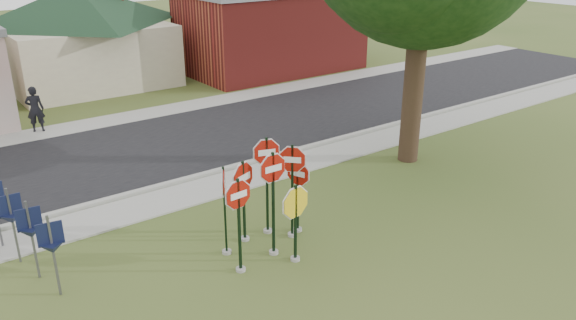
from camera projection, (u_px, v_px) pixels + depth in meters
ground at (304, 271)px, 13.53m from camera, size 120.00×120.00×0.00m
sidewalk_near at (196, 192)px, 17.63m from camera, size 60.00×1.60×0.06m
road at (139, 151)px, 20.99m from camera, size 60.00×7.00×0.04m
sidewalk_far at (100, 123)px, 24.20m from camera, size 60.00×1.60×0.06m
curb at (182, 181)px, 18.36m from camera, size 60.00×0.20×0.14m
stop_sign_center at (273, 190)px, 13.61m from camera, size 1.02×0.24×2.86m
stop_sign_yellow at (296, 214)px, 13.50m from camera, size 1.14×0.24×2.16m
stop_sign_left at (239, 214)px, 12.96m from camera, size 0.98×0.24×2.52m
stop_sign_right at (292, 179)px, 14.49m from camera, size 0.70×0.72×2.71m
stop_sign_back_right at (267, 173)px, 14.65m from camera, size 0.96×0.31×2.84m
stop_sign_back_left at (243, 190)px, 14.37m from camera, size 1.06×0.42×2.37m
stop_sign_far_right at (298, 187)px, 14.89m from camera, size 0.33×0.93×2.20m
stop_sign_far_left at (224, 200)px, 13.73m from camera, size 0.55×0.84×2.48m
route_sign_row at (12, 218)px, 13.45m from camera, size 1.43×4.63×2.00m
building_house at (79, 15)px, 29.71m from camera, size 11.60×11.60×6.20m
building_brick at (271, 29)px, 33.08m from camera, size 10.20×6.20×4.75m
pedestrian at (35, 109)px, 22.70m from camera, size 0.80×0.65×1.88m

